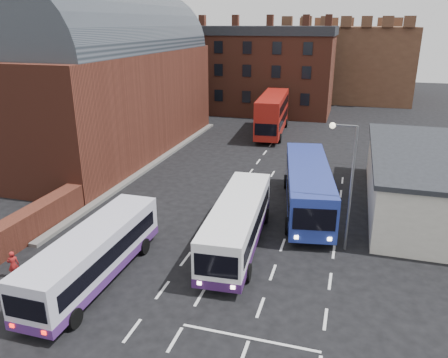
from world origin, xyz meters
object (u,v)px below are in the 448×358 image
(bus_red_double, at_px, (272,114))
(pedestrian_red, at_px, (13,265))
(bus_blue, at_px, (308,185))
(pedestrian_beige, at_px, (45,293))
(bus_white_outbound, at_px, (94,252))
(bus_white_inbound, at_px, (237,221))
(street_lamp, at_px, (347,176))

(bus_red_double, bearing_deg, pedestrian_red, 74.56)
(bus_blue, bearing_deg, pedestrian_beige, 45.44)
(bus_white_outbound, bearing_deg, pedestrian_beige, -109.40)
(bus_white_inbound, distance_m, pedestrian_red, 12.22)
(bus_red_double, relative_size, pedestrian_beige, 7.39)
(street_lamp, relative_size, pedestrian_beige, 4.68)
(bus_blue, bearing_deg, bus_red_double, -82.70)
(bus_red_double, distance_m, pedestrian_beige, 36.60)
(bus_blue, height_order, pedestrian_red, bus_blue)
(bus_white_outbound, xyz_separation_m, street_lamp, (11.99, 7.02, 2.92))
(bus_white_outbound, bearing_deg, bus_red_double, 85.01)
(pedestrian_red, bearing_deg, bus_white_inbound, 172.82)
(bus_blue, height_order, street_lamp, street_lamp)
(pedestrian_red, relative_size, pedestrian_beige, 0.96)
(street_lamp, bearing_deg, pedestrian_red, -153.49)
(bus_blue, bearing_deg, street_lamp, 107.28)
(pedestrian_beige, bearing_deg, bus_red_double, -112.08)
(bus_white_inbound, relative_size, pedestrian_red, 6.97)
(bus_white_inbound, distance_m, bus_blue, 7.44)
(bus_white_outbound, bearing_deg, bus_blue, 52.01)
(bus_white_inbound, xyz_separation_m, bus_red_double, (-3.24, 28.16, 0.78))
(street_lamp, bearing_deg, bus_blue, 116.94)
(street_lamp, height_order, pedestrian_beige, street_lamp)
(bus_white_outbound, height_order, street_lamp, street_lamp)
(bus_white_outbound, distance_m, bus_blue, 15.33)
(bus_white_inbound, distance_m, bus_red_double, 28.35)
(bus_white_outbound, bearing_deg, street_lamp, 30.21)
(bus_red_double, bearing_deg, bus_white_inbound, 92.65)
(bus_white_outbound, relative_size, pedestrian_red, 6.53)
(bus_red_double, height_order, pedestrian_red, bus_red_double)
(pedestrian_beige, bearing_deg, bus_white_inbound, -146.82)
(bus_blue, bearing_deg, bus_white_outbound, 42.49)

